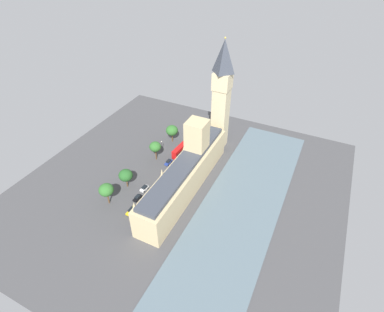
{
  "coord_description": "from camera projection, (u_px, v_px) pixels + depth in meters",
  "views": [
    {
      "loc": [
        -45.79,
        82.88,
        89.74
      ],
      "look_at": [
        1.0,
        -12.73,
        7.64
      ],
      "focal_mm": 28.14,
      "sensor_mm": 36.0,
      "label": 1
    }
  ],
  "objects": [
    {
      "name": "pedestrian_far_end",
      "position": [
        140.0,
        213.0,
        117.12
      ],
      "size": [
        0.66,
        0.59,
        1.57
      ],
      "rotation": [
        0.0,
        0.0,
        2.05
      ],
      "color": "maroon",
      "rests_on": "ground"
    },
    {
      "name": "pedestrian_near_tower",
      "position": [
        131.0,
        225.0,
        112.16
      ],
      "size": [
        0.65,
        0.68,
        1.62
      ],
      "rotation": [
        0.0,
        0.0,
        0.67
      ],
      "color": "navy",
      "rests_on": "ground"
    },
    {
      "name": "plane_tree_slot_10",
      "position": [
        155.0,
        147.0,
        140.47
      ],
      "size": [
        5.52,
        5.52,
        9.77
      ],
      "color": "brown",
      "rests_on": "ground"
    },
    {
      "name": "car_black_under_trees",
      "position": [
        137.0,
        198.0,
        123.24
      ],
      "size": [
        2.05,
        4.21,
        1.74
      ],
      "rotation": [
        0.0,
        0.0,
        -0.06
      ],
      "color": "black",
      "rests_on": "ground"
    },
    {
      "name": "double_decker_bus_trailing",
      "position": [
        180.0,
        150.0,
        146.2
      ],
      "size": [
        3.28,
        10.65,
        4.75
      ],
      "rotation": [
        0.0,
        0.0,
        -0.07
      ],
      "color": "red",
      "rests_on": "ground"
    },
    {
      "name": "plane_tree_by_river_gate",
      "position": [
        126.0,
        175.0,
        126.16
      ],
      "size": [
        5.93,
        5.93,
        8.81
      ],
      "color": "brown",
      "rests_on": "ground"
    },
    {
      "name": "plane_tree_opposite_hall",
      "position": [
        172.0,
        130.0,
        152.81
      ],
      "size": [
        6.13,
        6.13,
        9.35
      ],
      "color": "brown",
      "rests_on": "ground"
    },
    {
      "name": "car_blue_leading",
      "position": [
        168.0,
        162.0,
        141.8
      ],
      "size": [
        1.98,
        4.66,
        1.74
      ],
      "rotation": [
        0.0,
        0.0,
        -0.03
      ],
      "color": "navy",
      "rests_on": "ground"
    },
    {
      "name": "parliament_building",
      "position": [
        187.0,
        172.0,
        125.37
      ],
      "size": [
        11.26,
        62.06,
        27.14
      ],
      "color": "tan",
      "rests_on": "ground"
    },
    {
      "name": "clock_tower",
      "position": [
        222.0,
        95.0,
        137.77
      ],
      "size": [
        7.87,
        7.87,
        53.64
      ],
      "color": "#CCBA8E",
      "rests_on": "ground"
    },
    {
      "name": "car_yellow_cab_kerbside",
      "position": [
        131.0,
        211.0,
        117.68
      ],
      "size": [
        1.98,
        4.78,
        1.74
      ],
      "rotation": [
        0.0,
        0.0,
        -0.02
      ],
      "color": "gold",
      "rests_on": "ground"
    },
    {
      "name": "pedestrian_corner",
      "position": [
        169.0,
        180.0,
        131.82
      ],
      "size": [
        0.52,
        0.62,
        1.72
      ],
      "rotation": [
        0.0,
        0.0,
        6.2
      ],
      "color": "navy",
      "rests_on": "ground"
    },
    {
      "name": "car_white_midblock",
      "position": [
        144.0,
        188.0,
        127.73
      ],
      "size": [
        2.32,
        4.37,
        1.74
      ],
      "rotation": [
        0.0,
        0.0,
        -0.11
      ],
      "color": "silver",
      "rests_on": "ground"
    },
    {
      "name": "street_lamp_slot_12",
      "position": [
        162.0,
        144.0,
        147.8
      ],
      "size": [
        0.56,
        0.56,
        5.9
      ],
      "color": "black",
      "rests_on": "ground"
    },
    {
      "name": "plane_tree_slot_11",
      "position": [
        106.0,
        190.0,
        117.78
      ],
      "size": [
        5.88,
        5.88,
        9.82
      ],
      "color": "brown",
      "rests_on": "ground"
    },
    {
      "name": "ground_plane",
      "position": [
        181.0,
        187.0,
        129.7
      ],
      "size": [
        132.06,
        132.06,
        0.0
      ],
      "primitive_type": "plane",
      "color": "#424244"
    },
    {
      "name": "river_thames",
      "position": [
        240.0,
        207.0,
        120.28
      ],
      "size": [
        29.84,
        118.85,
        0.25
      ],
      "primitive_type": "cube",
      "color": "slate",
      "rests_on": "ground"
    }
  ]
}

